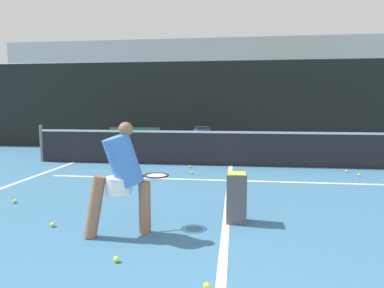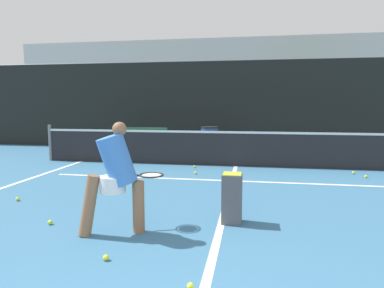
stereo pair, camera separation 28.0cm
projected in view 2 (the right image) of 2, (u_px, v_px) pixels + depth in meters
name	position (u px, v px, depth m)	size (l,w,h in m)	color
court_service_line	(232.00, 181.00, 7.49)	(8.25, 0.10, 0.01)	white
court_center_mark	(226.00, 205.00, 5.71)	(0.10, 7.34, 0.01)	white
net	(236.00, 147.00, 9.24)	(11.09, 0.09, 1.07)	slate
fence_back	(241.00, 105.00, 12.48)	(24.00, 0.06, 3.27)	black
player_practicing	(116.00, 175.00, 4.36)	(1.05, 0.86, 1.46)	#8C6042
tennis_ball_scattered_0	(106.00, 258.00, 3.67)	(0.07, 0.07, 0.07)	#D1E033
tennis_ball_scattered_1	(18.00, 199.00, 5.94)	(0.07, 0.07, 0.07)	#D1E033
tennis_ball_scattered_2	(190.00, 286.00, 3.10)	(0.07, 0.07, 0.07)	#D1E033
tennis_ball_scattered_3	(353.00, 173.00, 8.22)	(0.07, 0.07, 0.07)	#D1E033
tennis_ball_scattered_4	(366.00, 176.00, 7.80)	(0.07, 0.07, 0.07)	#D1E033
tennis_ball_scattered_6	(195.00, 167.00, 9.03)	(0.07, 0.07, 0.07)	#D1E033
tennis_ball_scattered_7	(111.00, 185.00, 6.98)	(0.07, 0.07, 0.07)	#D1E033
tennis_ball_scattered_9	(195.00, 173.00, 8.21)	(0.07, 0.07, 0.07)	#D1E033
tennis_ball_scattered_11	(50.00, 222.00, 4.77)	(0.07, 0.07, 0.07)	#D1E033
ball_hopper	(232.00, 197.00, 4.81)	(0.28, 0.28, 0.71)	#4C4C51
courtside_bench	(142.00, 139.00, 11.98)	(1.80, 0.46, 0.86)	#33724C
trash_bin	(210.00, 140.00, 11.76)	(0.60, 0.60, 0.91)	#384C7F
parked_car	(145.00, 127.00, 16.16)	(1.74, 4.67, 1.37)	navy
tree_west	(311.00, 79.00, 21.23)	(3.23, 3.23, 3.73)	brown
building_far	(247.00, 83.00, 26.24)	(36.00, 2.40, 6.53)	beige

